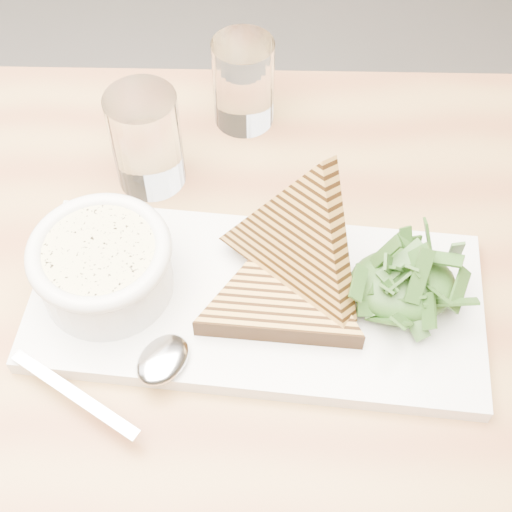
{
  "coord_description": "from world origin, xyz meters",
  "views": [
    {
      "loc": [
        0.26,
        -0.42,
        1.32
      ],
      "look_at": [
        0.27,
        -0.06,
        0.82
      ],
      "focal_mm": 50.0,
      "sensor_mm": 36.0,
      "label": 1
    }
  ],
  "objects_px": {
    "table_top": "(110,380)",
    "glass_far": "(243,83)",
    "soup_bowl": "(105,271)",
    "glass_near": "(146,140)",
    "platter": "(256,301)"
  },
  "relations": [
    {
      "from": "glass_far",
      "to": "platter",
      "type": "bearing_deg",
      "value": -88.06
    },
    {
      "from": "table_top",
      "to": "glass_far",
      "type": "height_order",
      "value": "glass_far"
    },
    {
      "from": "soup_bowl",
      "to": "glass_far",
      "type": "bearing_deg",
      "value": 61.92
    },
    {
      "from": "table_top",
      "to": "glass_near",
      "type": "relative_size",
      "value": 11.1
    },
    {
      "from": "table_top",
      "to": "glass_far",
      "type": "distance_m",
      "value": 0.33
    },
    {
      "from": "table_top",
      "to": "glass_far",
      "type": "xyz_separation_m",
      "value": [
        0.12,
        0.3,
        0.07
      ]
    },
    {
      "from": "soup_bowl",
      "to": "glass_near",
      "type": "relative_size",
      "value": 1.1
    },
    {
      "from": "soup_bowl",
      "to": "glass_far",
      "type": "relative_size",
      "value": 1.17
    },
    {
      "from": "soup_bowl",
      "to": "glass_far",
      "type": "xyz_separation_m",
      "value": [
        0.12,
        0.23,
        0.01
      ]
    },
    {
      "from": "platter",
      "to": "glass_far",
      "type": "xyz_separation_m",
      "value": [
        -0.01,
        0.24,
        0.04
      ]
    },
    {
      "from": "table_top",
      "to": "glass_far",
      "type": "relative_size",
      "value": 11.87
    },
    {
      "from": "platter",
      "to": "glass_far",
      "type": "relative_size",
      "value": 4.03
    },
    {
      "from": "platter",
      "to": "glass_near",
      "type": "xyz_separation_m",
      "value": [
        -0.1,
        0.16,
        0.04
      ]
    },
    {
      "from": "table_top",
      "to": "platter",
      "type": "distance_m",
      "value": 0.15
    },
    {
      "from": "table_top",
      "to": "glass_near",
      "type": "xyz_separation_m",
      "value": [
        0.03,
        0.22,
        0.07
      ]
    }
  ]
}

